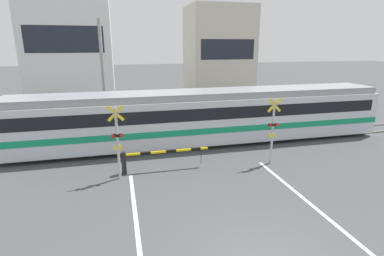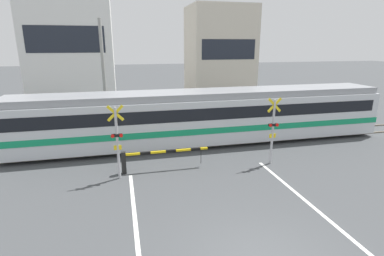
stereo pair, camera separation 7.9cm
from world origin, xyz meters
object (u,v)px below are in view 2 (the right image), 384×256
(pedestrian, at_px, (146,109))
(crossing_signal_right, at_px, (273,128))
(crossing_signal_left, at_px, (117,139))
(commuter_train, at_px, (205,115))
(crossing_barrier_near, at_px, (148,157))
(crossing_barrier_far, at_px, (208,119))

(pedestrian, bearing_deg, crossing_signal_right, -61.94)
(crossing_signal_left, height_order, crossing_signal_right, same)
(commuter_train, xyz_separation_m, crossing_barrier_near, (-3.57, -3.28, -0.93))
(crossing_signal_left, bearing_deg, commuter_train, 37.74)
(crossing_barrier_near, xyz_separation_m, crossing_signal_right, (5.79, -0.46, 1.06))
(crossing_barrier_near, height_order, crossing_signal_right, crossing_signal_right)
(pedestrian, bearing_deg, crossing_barrier_near, -94.81)
(crossing_barrier_near, relative_size, pedestrian, 2.31)
(crossing_signal_right, bearing_deg, commuter_train, 120.70)
(crossing_signal_left, xyz_separation_m, crossing_signal_right, (7.05, 0.00, 0.00))
(commuter_train, distance_m, pedestrian, 6.39)
(crossing_barrier_near, bearing_deg, pedestrian, 85.19)
(crossing_barrier_far, bearing_deg, commuter_train, -110.00)
(commuter_train, bearing_deg, crossing_signal_right, -59.30)
(crossing_signal_left, bearing_deg, crossing_barrier_near, 20.07)
(crossing_barrier_far, distance_m, crossing_signal_right, 6.58)
(crossing_barrier_near, bearing_deg, crossing_barrier_far, 52.55)
(crossing_barrier_near, xyz_separation_m, pedestrian, (0.75, 8.98, 0.28))
(crossing_signal_right, bearing_deg, crossing_signal_left, 180.00)
(crossing_barrier_near, distance_m, pedestrian, 9.01)
(commuter_train, distance_m, crossing_signal_left, 6.11)
(crossing_signal_left, relative_size, pedestrian, 1.87)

